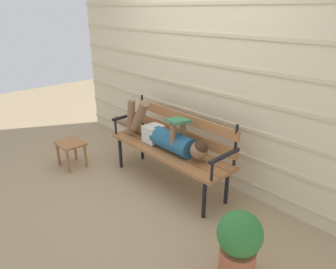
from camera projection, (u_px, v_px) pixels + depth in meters
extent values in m
plane|color=tan|center=(161.00, 186.00, 3.68)|extent=(12.00, 12.00, 0.00)
cube|color=beige|center=(201.00, 75.00, 3.61)|extent=(5.01, 0.06, 2.50)
cube|color=beige|center=(196.00, 159.00, 4.00)|extent=(5.01, 0.02, 0.04)
cube|color=beige|center=(197.00, 137.00, 3.88)|extent=(5.01, 0.02, 0.04)
cube|color=beige|center=(198.00, 114.00, 3.76)|extent=(5.01, 0.02, 0.04)
cube|color=beige|center=(199.00, 89.00, 3.65)|extent=(5.01, 0.02, 0.04)
cube|color=beige|center=(200.00, 62.00, 3.53)|extent=(5.01, 0.02, 0.04)
cube|color=beige|center=(201.00, 34.00, 3.41)|extent=(5.01, 0.02, 0.04)
cube|color=beige|center=(202.00, 3.00, 3.29)|extent=(5.01, 0.02, 0.04)
cube|color=#9E6638|center=(158.00, 154.00, 3.48)|extent=(1.66, 0.15, 0.04)
cube|color=#9E6638|center=(168.00, 150.00, 3.58)|extent=(1.66, 0.15, 0.04)
cube|color=#9E6638|center=(178.00, 146.00, 3.68)|extent=(1.66, 0.15, 0.04)
cube|color=#9E6638|center=(182.00, 134.00, 3.67)|extent=(1.60, 0.05, 0.11)
cube|color=#9E6638|center=(182.00, 118.00, 3.59)|extent=(1.60, 0.05, 0.11)
cylinder|color=black|center=(142.00, 111.00, 4.15)|extent=(0.03, 0.03, 0.45)
cylinder|color=black|center=(236.00, 145.00, 3.11)|extent=(0.03, 0.03, 0.45)
cylinder|color=black|center=(120.00, 153.00, 4.05)|extent=(0.04, 0.04, 0.43)
cylinder|color=black|center=(204.00, 199.00, 3.06)|extent=(0.04, 0.04, 0.43)
cylinder|color=black|center=(142.00, 145.00, 4.28)|extent=(0.04, 0.04, 0.43)
cylinder|color=black|center=(227.00, 186.00, 3.29)|extent=(0.04, 0.04, 0.43)
cube|color=black|center=(127.00, 116.00, 4.05)|extent=(0.04, 0.44, 0.03)
cylinder|color=black|center=(116.00, 127.00, 3.97)|extent=(0.03, 0.03, 0.20)
cube|color=black|center=(225.00, 156.00, 2.95)|extent=(0.04, 0.44, 0.03)
cylinder|color=black|center=(212.00, 171.00, 2.87)|extent=(0.03, 0.03, 0.20)
cylinder|color=#23567A|center=(173.00, 142.00, 3.48)|extent=(0.55, 0.23, 0.23)
cube|color=silver|center=(153.00, 134.00, 3.71)|extent=(0.20, 0.22, 0.20)
sphere|color=brown|center=(199.00, 150.00, 3.20)|extent=(0.19, 0.19, 0.19)
sphere|color=#382314|center=(200.00, 148.00, 3.17)|extent=(0.16, 0.16, 0.16)
cylinder|color=brown|center=(139.00, 116.00, 3.73)|extent=(0.31, 0.11, 0.43)
cylinder|color=brown|center=(131.00, 116.00, 3.86)|extent=(0.15, 0.09, 0.42)
cylinder|color=brown|center=(134.00, 126.00, 4.10)|extent=(0.81, 0.10, 0.10)
cylinder|color=brown|center=(173.00, 135.00, 3.32)|extent=(0.06, 0.06, 0.26)
cylinder|color=brown|center=(183.00, 131.00, 3.42)|extent=(0.06, 0.06, 0.26)
cube|color=#337A4C|center=(178.00, 121.00, 3.31)|extent=(0.18, 0.26, 0.06)
cube|color=#9E6638|center=(70.00, 143.00, 4.03)|extent=(0.37, 0.31, 0.03)
cylinder|color=#9E6638|center=(58.00, 154.00, 4.12)|extent=(0.04, 0.04, 0.32)
cylinder|color=#9E6638|center=(68.00, 162.00, 3.92)|extent=(0.04, 0.04, 0.32)
cylinder|color=#9E6638|center=(75.00, 149.00, 4.28)|extent=(0.04, 0.04, 0.32)
cylinder|color=#9E6638|center=(86.00, 156.00, 4.08)|extent=(0.04, 0.04, 0.32)
cylinder|color=#AD5B3D|center=(237.00, 262.00, 2.41)|extent=(0.28, 0.28, 0.26)
sphere|color=#2D7033|center=(240.00, 234.00, 2.30)|extent=(0.35, 0.35, 0.35)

